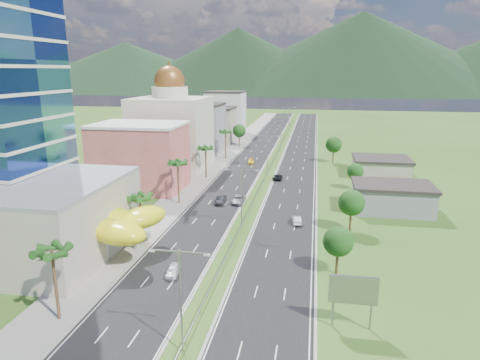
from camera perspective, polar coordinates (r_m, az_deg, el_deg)
The scene contains 38 objects.
ground at distance 67.90m, azimuth -1.25°, elevation -9.41°, with size 500.00×500.00×0.00m, color #2D5119.
road_left at distance 154.62m, azimuth 2.51°, elevation 4.22°, with size 11.00×260.00×0.04m, color black.
road_right at distance 153.44m, azimuth 8.08°, elevation 4.01°, with size 11.00×260.00×0.04m, color black.
sidewalk_left at distance 156.11m, azimuth -0.96°, elevation 4.34°, with size 7.00×260.00×0.12m, color gray.
median_guardrail at distance 136.11m, azimuth 4.65°, elevation 3.03°, with size 0.10×216.06×0.76m.
streetlight_median_a at distance 43.20m, azimuth -7.95°, elevation -14.37°, with size 6.04×0.25×11.00m.
streetlight_median_b at distance 74.85m, azimuth 0.21°, elevation -1.62°, with size 6.04×0.25×11.00m.
streetlight_median_c at distance 113.46m, azimuth 3.65°, elevation 3.90°, with size 6.04×0.25×11.00m.
streetlight_median_d at distance 157.73m, azimuth 5.50°, elevation 6.84°, with size 6.04×0.25×11.00m.
streetlight_median_e at distance 202.32m, azimuth 6.54°, elevation 8.49°, with size 6.04×0.25×11.00m.
mall_podium at distance 73.81m, azimuth -27.53°, elevation -4.56°, with size 30.00×24.00×11.00m, color #A29586.
lime_canopy at distance 69.12m, azimuth -18.51°, elevation -5.31°, with size 18.00×15.00×7.40m.
pink_shophouse at distance 103.16m, azimuth -13.18°, elevation 2.91°, with size 20.00×15.00×15.00m, color #BC514D.
domed_building at distance 123.71m, azimuth -9.13°, elevation 6.79°, with size 20.00×20.00×28.70m.
midrise_grey at distance 147.53m, azimuth -5.56°, elevation 6.81°, with size 16.00×15.00×16.00m, color gray.
midrise_beige at distance 168.84m, azimuth -3.55°, elevation 7.30°, with size 16.00×15.00×13.00m, color #A29586.
midrise_white at distance 190.87m, azimuth -1.94°, elevation 8.90°, with size 16.00×15.00×18.00m, color silver.
billboard at distance 48.93m, azimuth 14.86°, elevation -14.18°, with size 5.20×0.35×6.20m.
shed_near at distance 90.83m, azimuth 19.61°, elevation -2.37°, with size 15.00×10.00×5.00m, color gray.
shed_far at distance 119.94m, azimuth 18.29°, elevation 1.55°, with size 14.00×12.00×4.40m, color #A29586.
palm_tree_a at distance 51.55m, azimuth -23.79°, elevation -9.02°, with size 3.60×3.60×9.10m.
palm_tree_b at distance 71.68m, azimuth -13.22°, elevation -2.48°, with size 3.60×3.60×8.10m.
palm_tree_c at distance 89.43m, azimuth -8.31°, elevation 2.05°, with size 3.60×3.60×9.60m.
palm_tree_d at distance 111.25m, azimuth -4.61°, elevation 4.09°, with size 3.60×3.60×8.60m.
palm_tree_e at distance 135.15m, azimuth -1.96°, elevation 6.30°, with size 3.60×3.60×9.40m.
leafy_tree_lfar at distance 159.83m, azimuth -0.09°, elevation 6.59°, with size 4.90×4.90×8.05m.
leafy_tree_ra at distance 60.44m, azimuth 12.97°, elevation -7.99°, with size 4.20×4.20×6.90m.
leafy_tree_rb at distance 76.53m, azimuth 14.66°, elevation -2.97°, with size 4.55×4.55×7.47m.
leafy_tree_rc at distance 103.96m, azimuth 15.14°, elevation 1.11°, with size 3.85×3.85×6.33m.
leafy_tree_rd at distance 132.83m, azimuth 12.39°, elevation 4.64°, with size 4.90×4.90×8.05m.
mountain_ridge at distance 513.85m, azimuth 15.59°, elevation 10.88°, with size 860.00×140.00×90.00m, color black, non-canonical shape.
car_white_near_left at distance 60.83m, azimuth -8.94°, elevation -11.83°, with size 1.59×3.95×1.34m, color white.
car_dark_left at distance 90.69m, azimuth -2.60°, elevation -2.65°, with size 1.66×4.76×1.57m, color black.
car_silver_mid_left at distance 90.96m, azimuth -0.21°, elevation -2.59°, with size 2.52×5.47×1.52m, color #929399.
car_yellow_far_left at distance 129.66m, azimuth 1.48°, elevation 2.53°, with size 1.82×4.48×1.30m, color yellow.
car_silver_right at distance 79.69m, azimuth 7.58°, elevation -5.28°, with size 1.47×4.21×1.39m, color #B1B3B9.
car_dark_far_right at distance 110.83m, azimuth 5.03°, elevation 0.43°, with size 2.22×4.82×1.34m, color black.
motorcycle at distance 80.20m, azimuth -7.17°, elevation -5.14°, with size 0.66×2.17×1.39m, color black.
Camera 1 is at (12.19, -60.89, 27.48)m, focal length 32.00 mm.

